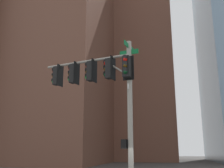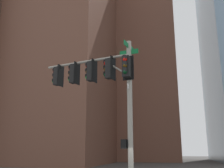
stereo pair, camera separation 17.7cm
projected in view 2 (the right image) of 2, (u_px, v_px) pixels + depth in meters
signal_pole_assembly at (102, 86)px, 12.78m from camera, size 1.73×5.14×7.48m
building_brick_midblock at (61, 43)px, 54.11m from camera, size 23.89×19.74×47.52m
building_brick_farside at (142, 73)px, 67.87m from camera, size 21.27×17.06×43.35m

